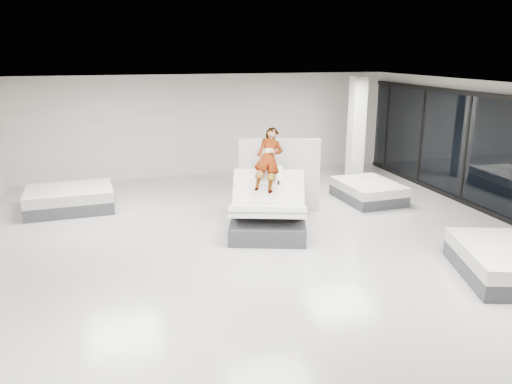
{
  "coord_description": "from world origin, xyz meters",
  "views": [
    {
      "loc": [
        -2.83,
        -8.78,
        3.9
      ],
      "look_at": [
        -0.05,
        1.05,
        1.0
      ],
      "focal_mm": 35.0,
      "sensor_mm": 36.0,
      "label": 1
    }
  ],
  "objects_px": {
    "column": "(356,132)",
    "hero_bed": "(268,213)",
    "person": "(269,171)",
    "remote": "(278,183)",
    "flat_bed_right_near": "(506,262)",
    "flat_bed_left_far": "(70,199)",
    "flat_bed_right_far": "(368,191)",
    "divider_panel": "(279,175)"
  },
  "relations": [
    {
      "from": "person",
      "to": "remote",
      "type": "relative_size",
      "value": 11.46
    },
    {
      "from": "flat_bed_left_far",
      "to": "column",
      "type": "bearing_deg",
      "value": 2.7
    },
    {
      "from": "flat_bed_left_far",
      "to": "column",
      "type": "distance_m",
      "value": 8.2
    },
    {
      "from": "column",
      "to": "hero_bed",
      "type": "bearing_deg",
      "value": -138.95
    },
    {
      "from": "flat_bed_right_far",
      "to": "column",
      "type": "distance_m",
      "value": 2.18
    },
    {
      "from": "person",
      "to": "divider_panel",
      "type": "distance_m",
      "value": 1.31
    },
    {
      "from": "flat_bed_right_near",
      "to": "flat_bed_left_far",
      "type": "height_order",
      "value": "flat_bed_left_far"
    },
    {
      "from": "divider_panel",
      "to": "remote",
      "type": "bearing_deg",
      "value": -91.39
    },
    {
      "from": "remote",
      "to": "flat_bed_right_far",
      "type": "relative_size",
      "value": 0.07
    },
    {
      "from": "divider_panel",
      "to": "flat_bed_right_far",
      "type": "xyz_separation_m",
      "value": [
        2.58,
        0.16,
        -0.66
      ]
    },
    {
      "from": "hero_bed",
      "to": "flat_bed_right_far",
      "type": "distance_m",
      "value": 3.65
    },
    {
      "from": "person",
      "to": "flat_bed_right_near",
      "type": "xyz_separation_m",
      "value": [
        3.28,
        -3.72,
        -1.03
      ]
    },
    {
      "from": "person",
      "to": "remote",
      "type": "xyz_separation_m",
      "value": [
        0.1,
        -0.4,
        -0.18
      ]
    },
    {
      "from": "hero_bed",
      "to": "flat_bed_right_far",
      "type": "xyz_separation_m",
      "value": [
        3.3,
        1.56,
        -0.17
      ]
    },
    {
      "from": "remote",
      "to": "divider_panel",
      "type": "height_order",
      "value": "divider_panel"
    },
    {
      "from": "remote",
      "to": "flat_bed_right_far",
      "type": "height_order",
      "value": "remote"
    },
    {
      "from": "divider_panel",
      "to": "flat_bed_right_far",
      "type": "distance_m",
      "value": 2.67
    },
    {
      "from": "flat_bed_right_near",
      "to": "person",
      "type": "bearing_deg",
      "value": 131.42
    },
    {
      "from": "person",
      "to": "flat_bed_right_near",
      "type": "height_order",
      "value": "person"
    },
    {
      "from": "remote",
      "to": "flat_bed_right_near",
      "type": "height_order",
      "value": "remote"
    },
    {
      "from": "flat_bed_left_far",
      "to": "column",
      "type": "height_order",
      "value": "column"
    },
    {
      "from": "hero_bed",
      "to": "remote",
      "type": "height_order",
      "value": "hero_bed"
    },
    {
      "from": "flat_bed_right_near",
      "to": "flat_bed_left_far",
      "type": "xyz_separation_m",
      "value": [
        -7.76,
        6.25,
        0.0
      ]
    },
    {
      "from": "hero_bed",
      "to": "column",
      "type": "height_order",
      "value": "column"
    },
    {
      "from": "column",
      "to": "flat_bed_right_near",
      "type": "bearing_deg",
      "value": -92.81
    },
    {
      "from": "person",
      "to": "divider_panel",
      "type": "relative_size",
      "value": 0.8
    },
    {
      "from": "remote",
      "to": "flat_bed_right_far",
      "type": "distance_m",
      "value": 3.61
    },
    {
      "from": "person",
      "to": "flat_bed_right_far",
      "type": "relative_size",
      "value": 0.84
    },
    {
      "from": "remote",
      "to": "column",
      "type": "height_order",
      "value": "column"
    },
    {
      "from": "hero_bed",
      "to": "remote",
      "type": "bearing_deg",
      "value": -23.66
    },
    {
      "from": "flat_bed_right_near",
      "to": "column",
      "type": "relative_size",
      "value": 0.76
    },
    {
      "from": "remote",
      "to": "divider_panel",
      "type": "distance_m",
      "value": 1.59
    },
    {
      "from": "flat_bed_right_near",
      "to": "hero_bed",
      "type": "bearing_deg",
      "value": 134.82
    },
    {
      "from": "person",
      "to": "hero_bed",
      "type": "bearing_deg",
      "value": -90.0
    },
    {
      "from": "flat_bed_right_near",
      "to": "column",
      "type": "height_order",
      "value": "column"
    },
    {
      "from": "hero_bed",
      "to": "remote",
      "type": "relative_size",
      "value": 18.11
    },
    {
      "from": "remote",
      "to": "column",
      "type": "distance_m",
      "value": 4.85
    },
    {
      "from": "person",
      "to": "column",
      "type": "bearing_deg",
      "value": 57.25
    },
    {
      "from": "flat_bed_right_far",
      "to": "flat_bed_right_near",
      "type": "relative_size",
      "value": 0.79
    },
    {
      "from": "flat_bed_left_far",
      "to": "column",
      "type": "relative_size",
      "value": 0.68
    },
    {
      "from": "flat_bed_right_near",
      "to": "remote",
      "type": "bearing_deg",
      "value": 133.81
    },
    {
      "from": "hero_bed",
      "to": "flat_bed_left_far",
      "type": "distance_m",
      "value": 5.22
    }
  ]
}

